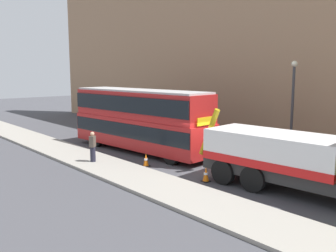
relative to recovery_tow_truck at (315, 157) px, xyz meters
The scene contains 9 objects.
ground_plane 5.98m from the recovery_tow_truck, behind, with size 120.00×120.00×0.00m, color #424247.
near_kerb 7.15m from the recovery_tow_truck, 145.30° to the right, with size 60.00×2.80×0.15m, color gray.
building_facade 11.44m from the recovery_tow_truck, 126.77° to the left, with size 60.00×1.50×16.00m.
recovery_tow_truck is the anchor object (origin of this frame).
double_decker_bus 11.95m from the recovery_tow_truck, behind, with size 11.17×3.36×4.06m.
pedestrian_onlooker 11.74m from the recovery_tow_truck, 159.66° to the right, with size 0.45×0.48×1.71m.
traffic_cone_near_bus 8.99m from the recovery_tow_truck, 166.24° to the right, with size 0.36×0.36×0.72m.
traffic_cone_midway 5.00m from the recovery_tow_truck, 159.01° to the right, with size 0.36×0.36×0.72m.
street_lamp 7.11m from the recovery_tow_truck, 127.91° to the left, with size 0.36×0.36×5.83m.
Camera 1 is at (12.71, -14.48, 5.25)m, focal length 39.05 mm.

